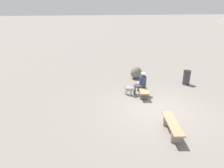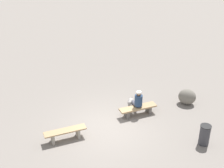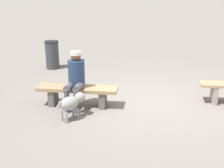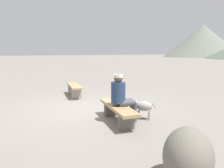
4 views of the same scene
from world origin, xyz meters
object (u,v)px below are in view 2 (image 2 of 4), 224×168
bench_left (65,133)px  seated_person (138,101)px  dog (131,101)px  boulder (187,97)px  trash_bin (205,135)px  bench_right (138,109)px

bench_left → seated_person: bearing=10.1°
dog → boulder: bearing=112.6°
trash_bin → seated_person: bearing=106.4°
bench_right → boulder: (2.59, -0.46, 0.08)m
boulder → trash_bin: bearing=-122.1°
bench_left → boulder: bearing=5.2°
seated_person → bench_right: bearing=-96.3°
bench_left → trash_bin: bearing=-24.8°
dog → boulder: 2.76m
bench_left → boulder: 6.16m
dog → boulder: (2.52, -1.14, 0.04)m
seated_person → boulder: 2.64m
bench_left → dog: (3.62, 0.60, 0.02)m
bench_left → dog: dog is taller
trash_bin → dog: bearing=103.2°
bench_right → bench_left: bearing=-171.1°
seated_person → dog: bearing=98.9°
dog → trash_bin: bearing=60.1°
bench_left → dog: bearing=19.6°
seated_person → dog: (0.05, 0.61, -0.36)m
bench_right → trash_bin: trash_bin is taller
boulder → bench_left: bearing=175.0°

